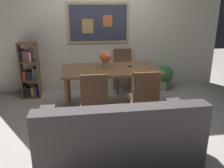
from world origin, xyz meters
TOP-DOWN VIEW (x-y plane):
  - ground_plane at (0.00, 0.00)m, footprint 12.00×12.00m
  - wall_back_with_painting at (-0.00, 1.57)m, footprint 5.20×0.14m
  - dining_table at (-0.00, 0.47)m, footprint 1.68×0.94m
  - dining_chair_near_left at (-0.36, -0.38)m, footprint 0.40×0.41m
  - dining_chair_far_right at (0.41, 1.34)m, footprint 0.40×0.41m
  - dining_chair_near_right at (0.37, -0.37)m, footprint 0.40×0.41m
  - leather_couch at (-0.16, -1.20)m, footprint 1.80×0.84m
  - bookshelf at (-1.52, 1.26)m, footprint 0.36×0.28m
  - potted_ivy at (1.33, 1.27)m, footprint 0.37×0.37m
  - flower_vase at (-0.08, 0.52)m, footprint 0.20×0.21m
  - tv_remote at (0.39, 0.58)m, footprint 0.10×0.16m

SIDE VIEW (x-z plane):
  - ground_plane at x=0.00m, z-range 0.00..0.00m
  - potted_ivy at x=1.33m, z-range 0.01..0.61m
  - leather_couch at x=-0.16m, z-range -0.11..0.73m
  - bookshelf at x=-1.52m, z-range -0.04..1.07m
  - dining_chair_near_left at x=-0.36m, z-range 0.08..0.99m
  - dining_chair_far_right at x=0.41m, z-range 0.08..0.99m
  - dining_chair_near_right at x=0.37m, z-range 0.08..0.99m
  - dining_table at x=0.00m, z-range 0.29..1.03m
  - tv_remote at x=0.39m, z-range 0.74..0.77m
  - flower_vase at x=-0.08m, z-range 0.77..1.07m
  - wall_back_with_painting at x=0.00m, z-range 0.00..2.60m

